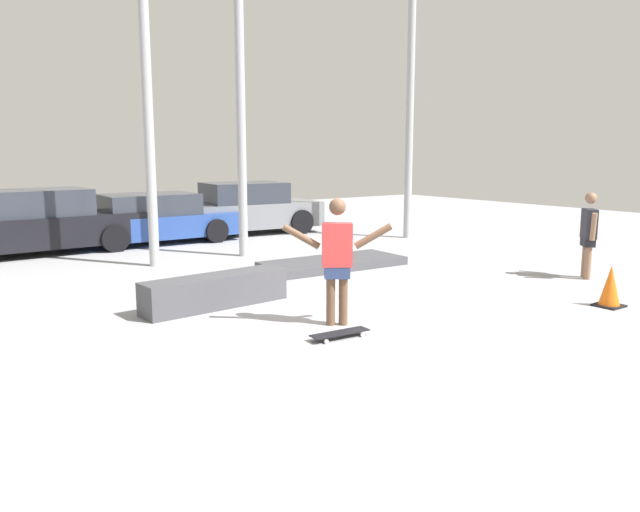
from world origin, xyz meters
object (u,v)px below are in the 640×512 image
Objects in this scene: parked_car_blue at (153,219)px; bystander at (589,232)px; manual_pad at (333,263)px; parked_car_black at (37,223)px; skateboarder at (337,255)px; traffic_cone at (610,286)px; grind_box at (216,291)px; skateboard at (340,333)px; parked_car_grey at (248,209)px.

bystander is at bearing -61.06° from parked_car_blue.
parked_car_blue is at bearing 106.82° from manual_pad.
skateboarder is at bearing -79.04° from parked_car_black.
traffic_cone is at bearing -74.09° from manual_pad.
grind_box is 3.61× the size of traffic_cone.
traffic_cone is (4.31, -1.14, 0.25)m from skateboard.
parked_car_grey is at bearing 1.15° from parked_car_black.
traffic_cone is at bearing -72.31° from parked_car_blue.
skateboarder reaches higher than parked_car_blue.
parked_car_grey is at bearing 70.84° from skateboard.
parked_car_blue is 1.02× the size of parked_car_grey.
bystander reaches higher than parked_car_black.
skateboarder is 0.41× the size of parked_car_blue.
parked_car_black is 1.12× the size of parked_car_grey.
parked_car_grey is 10.65m from traffic_cone.
parked_car_grey is at bearing 101.50° from skateboarder.
skateboard is at bearing -77.19° from grind_box.
parked_car_black reaches higher than manual_pad.
skateboard is 4.84m from manual_pad.
parked_car_black is (-1.03, 6.89, 0.46)m from grind_box.
grind_box is 3.74m from manual_pad.
parked_car_blue is 10.91m from traffic_cone.
skateboarder is 9.76m from parked_car_grey.
skateboarder is at bearing -64.72° from grind_box.
bystander reaches higher than manual_pad.
traffic_cone is (3.08, -10.47, -0.30)m from parked_car_blue.
parked_car_black reaches higher than skateboard.
bystander is 2.50× the size of traffic_cone.
skateboarder is 4.35m from traffic_cone.
grind_box reaches higher than manual_pad.
parked_car_grey reaches higher than skateboard.
skateboard is 0.19× the size of parked_car_blue.
grind_box is (-0.54, 2.37, 0.18)m from skateboard.
manual_pad is at bearing 24.25° from grind_box.
skateboarder reaches higher than traffic_cone.
skateboarder is 1.08× the size of bystander.
skateboarder is at bearing -94.46° from parked_car_blue.
parked_car_blue is at bearing 75.72° from grind_box.
grind_box is 5.99m from traffic_cone.
bystander is (6.52, -2.12, 0.62)m from grind_box.
parked_car_black is at bearing -177.28° from parked_car_blue.
parked_car_black is 2.80m from parked_car_blue.
parked_car_blue is at bearing -107.95° from bystander.
skateboard is at bearing -126.34° from manual_pad.
skateboarder reaches higher than parked_car_black.
grind_box is 0.78× the size of manual_pad.
parked_car_black reaches higher than grind_box.
skateboard is 2.43m from grind_box.
skateboarder reaches higher than bystander.
manual_pad is at bearing -95.16° from bystander.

